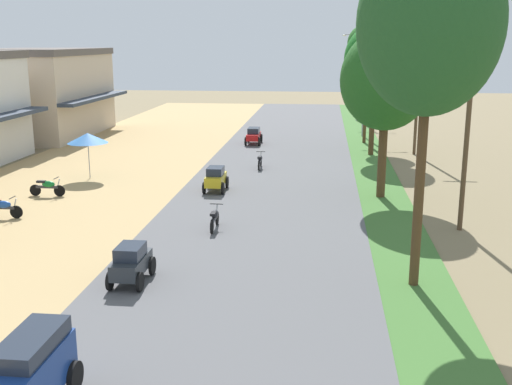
% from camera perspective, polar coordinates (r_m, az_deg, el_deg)
% --- Properties ---
extents(shophouse_far, '(9.45, 12.43, 6.90)m').
position_cam_1_polar(shophouse_far, '(53.43, -19.14, 8.60)').
color(shophouse_far, '#C6B299').
rests_on(shophouse_far, ground).
extents(parked_motorbike_third, '(1.80, 0.54, 0.94)m').
position_cam_1_polar(parked_motorbike_third, '(28.98, -22.09, -1.22)').
color(parked_motorbike_third, black).
rests_on(parked_motorbike_third, dirt_shoulder).
extents(parked_motorbike_fourth, '(1.80, 0.54, 0.94)m').
position_cam_1_polar(parked_motorbike_fourth, '(32.29, -18.48, 0.54)').
color(parked_motorbike_fourth, black).
rests_on(parked_motorbike_fourth, dirt_shoulder).
extents(vendor_umbrella, '(2.20, 2.20, 2.52)m').
position_cam_1_polar(vendor_umbrella, '(35.58, -15.11, 4.82)').
color(vendor_umbrella, '#99999E').
rests_on(vendor_umbrella, dirt_shoulder).
extents(median_tree_nearest, '(4.17, 4.17, 10.58)m').
position_cam_1_polar(median_tree_nearest, '(19.04, 15.57, 14.56)').
color(median_tree_nearest, '#4C351E').
rests_on(median_tree_nearest, median_strip).
extents(median_tree_second, '(4.31, 4.31, 8.02)m').
position_cam_1_polar(median_tree_second, '(30.40, 11.77, 9.97)').
color(median_tree_second, '#4C351E').
rests_on(median_tree_second, median_strip).
extents(median_tree_third, '(3.97, 3.97, 8.50)m').
position_cam_1_polar(median_tree_third, '(42.08, 10.78, 11.81)').
color(median_tree_third, '#4C351E').
rests_on(median_tree_third, median_strip).
extents(median_tree_fourth, '(2.97, 2.97, 8.66)m').
position_cam_1_polar(median_tree_fourth, '(47.09, 10.18, 13.22)').
color(median_tree_fourth, '#4C351E').
rests_on(median_tree_fourth, median_strip).
extents(streetlamp_near, '(3.16, 0.20, 7.05)m').
position_cam_1_polar(streetlamp_near, '(50.54, 9.87, 9.71)').
color(streetlamp_near, gray).
rests_on(streetlamp_near, median_strip).
extents(streetlamp_mid, '(3.16, 0.20, 8.14)m').
position_cam_1_polar(streetlamp_mid, '(60.63, 9.31, 10.89)').
color(streetlamp_mid, gray).
rests_on(streetlamp_mid, median_strip).
extents(utility_pole_near, '(1.80, 0.20, 8.28)m').
position_cam_1_polar(utility_pole_near, '(25.94, 18.76, 5.93)').
color(utility_pole_near, brown).
rests_on(utility_pole_near, ground).
extents(utility_pole_far, '(1.80, 0.20, 8.71)m').
position_cam_1_polar(utility_pole_far, '(43.20, 14.56, 9.33)').
color(utility_pole_far, brown).
rests_on(utility_pole_far, ground).
extents(car_van_blue, '(1.19, 2.41, 1.67)m').
position_cam_1_polar(car_van_blue, '(13.90, -19.79, -14.97)').
color(car_van_blue, navy).
rests_on(car_van_blue, road_strip).
extents(car_hatchback_charcoal, '(1.04, 2.00, 1.23)m').
position_cam_1_polar(car_hatchback_charcoal, '(20.09, -11.32, -6.25)').
color(car_hatchback_charcoal, '#282D33').
rests_on(car_hatchback_charcoal, road_strip).
extents(car_hatchback_yellow, '(1.04, 2.00, 1.23)m').
position_cam_1_polar(car_hatchback_yellow, '(31.66, -3.70, 1.34)').
color(car_hatchback_yellow, gold).
rests_on(car_hatchback_yellow, road_strip).
extents(car_sedan_red, '(1.10, 2.26, 1.19)m').
position_cam_1_polar(car_sedan_red, '(46.18, -0.21, 5.27)').
color(car_sedan_red, red).
rests_on(car_sedan_red, road_strip).
extents(motorbike_ahead_second, '(0.54, 1.80, 0.94)m').
position_cam_1_polar(motorbike_ahead_second, '(25.27, -3.80, -2.26)').
color(motorbike_ahead_second, black).
rests_on(motorbike_ahead_second, road_strip).
extents(motorbike_ahead_third, '(0.54, 1.80, 0.94)m').
position_cam_1_polar(motorbike_ahead_third, '(37.29, 0.36, 2.98)').
color(motorbike_ahead_third, black).
rests_on(motorbike_ahead_third, road_strip).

